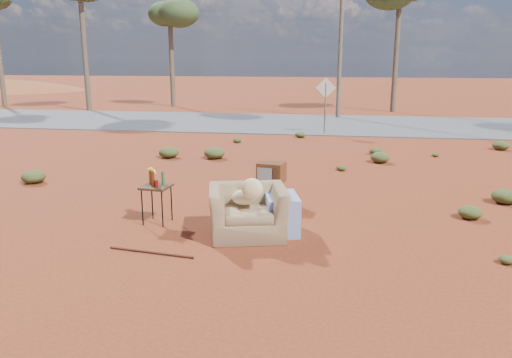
# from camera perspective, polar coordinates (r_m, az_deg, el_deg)

# --- Properties ---
(ground) EXTENTS (140.00, 140.00, 0.00)m
(ground) POSITION_cam_1_polar(r_m,az_deg,el_deg) (8.44, -4.86, -6.77)
(ground) COLOR maroon
(ground) RESTS_ON ground
(highway) EXTENTS (140.00, 7.00, 0.04)m
(highway) POSITION_cam_1_polar(r_m,az_deg,el_deg) (22.93, 4.25, 6.38)
(highway) COLOR #565659
(highway) RESTS_ON ground
(armchair) EXTENTS (1.64, 1.30, 1.12)m
(armchair) POSITION_cam_1_polar(r_m,az_deg,el_deg) (8.43, -0.22, -2.98)
(armchair) COLOR olive
(armchair) RESTS_ON ground
(tv_unit) EXTENTS (0.60, 0.53, 0.85)m
(tv_unit) POSITION_cam_1_polar(r_m,az_deg,el_deg) (10.28, 1.76, 0.70)
(tv_unit) COLOR black
(tv_unit) RESTS_ON ground
(side_table) EXTENTS (0.53, 0.53, 0.99)m
(side_table) POSITION_cam_1_polar(r_m,az_deg,el_deg) (9.18, -11.46, -0.55)
(side_table) COLOR #3B2915
(side_table) RESTS_ON ground
(rusty_bar) EXTENTS (1.42, 0.23, 0.04)m
(rusty_bar) POSITION_cam_1_polar(r_m,az_deg,el_deg) (7.95, -11.91, -8.21)
(rusty_bar) COLOR #491D13
(rusty_bar) RESTS_ON ground
(road_sign) EXTENTS (0.78, 0.06, 2.19)m
(road_sign) POSITION_cam_1_polar(r_m,az_deg,el_deg) (19.72, 7.95, 9.41)
(road_sign) COLOR brown
(road_sign) RESTS_ON ground
(eucalyptus_near_left) EXTENTS (3.20, 3.20, 6.60)m
(eucalyptus_near_left) POSITION_cam_1_polar(r_m,az_deg,el_deg) (31.38, -9.82, 18.13)
(eucalyptus_near_left) COLOR brown
(eucalyptus_near_left) RESTS_ON ground
(utility_pole_center) EXTENTS (1.40, 0.20, 8.00)m
(utility_pole_center) POSITION_cam_1_polar(r_m,az_deg,el_deg) (25.18, 9.68, 16.29)
(utility_pole_center) COLOR brown
(utility_pole_center) RESTS_ON ground
(scrub_patch) EXTENTS (17.49, 8.07, 0.33)m
(scrub_patch) POSITION_cam_1_polar(r_m,az_deg,el_deg) (12.70, -3.70, 0.94)
(scrub_patch) COLOR #464F22
(scrub_patch) RESTS_ON ground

